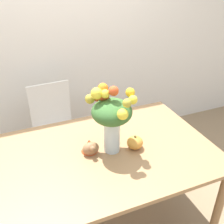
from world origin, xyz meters
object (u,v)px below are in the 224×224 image
object	(u,v)px
turkey_figurine	(90,147)
flower_vase	(111,116)
pumpkin	(135,142)
dining_chair_near_window	(56,131)

from	to	relation	value
turkey_figurine	flower_vase	bearing A→B (deg)	-11.64
flower_vase	pumpkin	size ratio (longest dim) A/B	4.27
flower_vase	turkey_figurine	bearing A→B (deg)	168.36
flower_vase	dining_chair_near_window	size ratio (longest dim) A/B	0.52
pumpkin	turkey_figurine	distance (m)	0.32
pumpkin	flower_vase	bearing A→B (deg)	165.69
pumpkin	dining_chair_near_window	xyz separation A→B (m)	(-0.41, 0.88, -0.34)
dining_chair_near_window	flower_vase	bearing A→B (deg)	-76.86
pumpkin	turkey_figurine	size ratio (longest dim) A/B	0.74
turkey_figurine	dining_chair_near_window	xyz separation A→B (m)	(-0.10, 0.80, -0.34)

